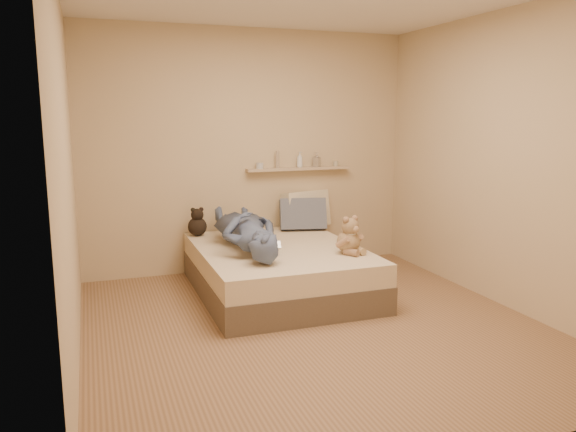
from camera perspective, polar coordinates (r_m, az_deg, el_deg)
name	(u,v)px	position (r m, az deg, el deg)	size (l,w,h in m)	color
room	(316,167)	(4.36, 2.88, 5.04)	(3.80, 3.80, 3.80)	#8B6748
bed	(278,270)	(5.41, -1.00, -5.51)	(1.50, 1.90, 0.45)	brown
game_console	(270,245)	(4.74, -1.84, -2.98)	(0.19, 0.11, 0.06)	#AAACB1
teddy_bear	(350,238)	(5.12, 6.27, -2.23)	(0.28, 0.29, 0.35)	#9A7954
dark_plush	(197,224)	(5.90, -9.20, -0.76)	(0.20, 0.20, 0.30)	black
pillow_cream	(306,209)	(6.29, 1.85, 0.69)	(0.55, 0.16, 0.40)	beige
pillow_grey	(303,214)	(6.13, 1.53, 0.16)	(0.50, 0.14, 0.34)	slate
person	(246,229)	(5.30, -4.30, -1.36)	(0.55, 1.51, 0.36)	#43526A
wall_shelf	(299,169)	(6.28, 1.09, 4.83)	(1.20, 0.12, 0.03)	tan
shelf_bottles	(300,161)	(6.28, 1.23, 5.62)	(0.98, 0.10, 0.19)	#B8BDC1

